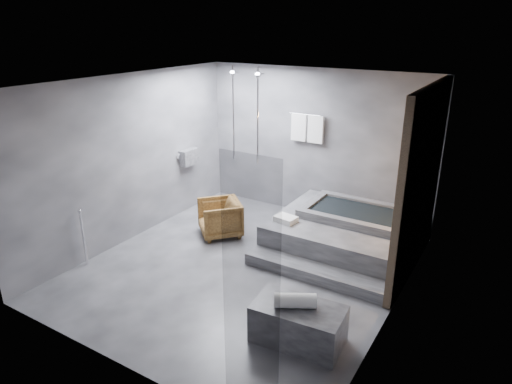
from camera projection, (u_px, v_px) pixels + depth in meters
The scene contains 7 objects.
room at pixel (276, 160), 6.43m from camera, with size 5.00×5.04×2.82m.
tub_deck at pixel (344, 233), 7.60m from camera, with size 2.20×2.00×0.50m, color #38383B.
tub_step at pixel (314, 273), 6.71m from camera, with size 2.20×0.36×0.18m, color #38383B.
concrete_bench at pixel (298, 324), 5.34m from camera, with size 1.05×0.58×0.47m, color #2F2F32.
driftwood_chair at pixel (220, 218), 8.01m from camera, with size 0.68×0.70×0.64m, color #432A10.
rolled_towel at pixel (295, 301), 5.22m from camera, with size 0.17×0.17×0.48m, color white.
deck_towel at pixel (286, 219), 7.42m from camera, with size 0.34×0.25×0.09m, color white.
Camera 1 is at (3.37, -5.19, 3.56)m, focal length 32.00 mm.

